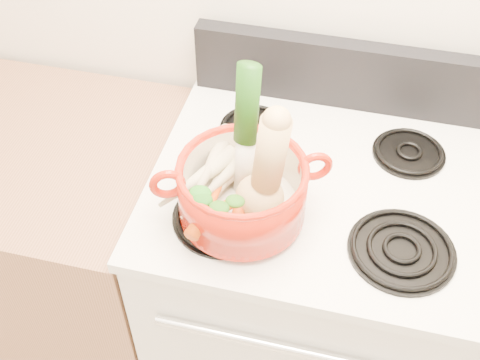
% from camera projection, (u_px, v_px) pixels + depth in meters
% --- Properties ---
extents(stove_body, '(0.76, 0.65, 0.92)m').
position_uv_depth(stove_body, '(305.00, 298.00, 1.74)').
color(stove_body, silver).
rests_on(stove_body, floor).
extents(cooktop, '(0.78, 0.67, 0.03)m').
position_uv_depth(cooktop, '(321.00, 186.00, 1.39)').
color(cooktop, silver).
rests_on(cooktop, stove_body).
extents(control_backsplash, '(0.76, 0.05, 0.18)m').
position_uv_depth(control_backsplash, '(342.00, 74.00, 1.52)').
color(control_backsplash, black).
rests_on(control_backsplash, cooktop).
extents(oven_handle, '(0.60, 0.02, 0.02)m').
position_uv_depth(oven_handle, '(290.00, 349.00, 1.28)').
color(oven_handle, silver).
rests_on(oven_handle, stove_body).
extents(burner_front_left, '(0.22, 0.22, 0.02)m').
position_uv_depth(burner_front_left, '(224.00, 216.00, 1.30)').
color(burner_front_left, black).
rests_on(burner_front_left, cooktop).
extents(burner_front_right, '(0.22, 0.22, 0.02)m').
position_uv_depth(burner_front_right, '(402.00, 249.00, 1.24)').
color(burner_front_right, black).
rests_on(burner_front_right, cooktop).
extents(burner_back_left, '(0.17, 0.17, 0.02)m').
position_uv_depth(burner_back_left, '(254.00, 127.00, 1.50)').
color(burner_back_left, black).
rests_on(burner_back_left, cooktop).
extents(burner_back_right, '(0.17, 0.17, 0.02)m').
position_uv_depth(burner_back_right, '(409.00, 152.00, 1.44)').
color(burner_back_right, black).
rests_on(burner_back_right, cooktop).
extents(dutch_oven, '(0.35, 0.35, 0.13)m').
position_uv_depth(dutch_oven, '(242.00, 190.00, 1.25)').
color(dutch_oven, '#AA1A0A').
rests_on(dutch_oven, burner_front_left).
extents(pot_handle_left, '(0.08, 0.05, 0.07)m').
position_uv_depth(pot_handle_left, '(167.00, 184.00, 1.20)').
color(pot_handle_left, '#AA1A0A').
rests_on(pot_handle_left, dutch_oven).
extents(pot_handle_right, '(0.08, 0.05, 0.07)m').
position_uv_depth(pot_handle_right, '(315.00, 166.00, 1.23)').
color(pot_handle_right, '#AA1A0A').
rests_on(pot_handle_right, dutch_oven).
extents(squash, '(0.13, 0.11, 0.26)m').
position_uv_depth(squash, '(261.00, 168.00, 1.17)').
color(squash, tan).
rests_on(squash, dutch_oven).
extents(leek, '(0.06, 0.09, 0.32)m').
position_uv_depth(leek, '(246.00, 131.00, 1.20)').
color(leek, silver).
rests_on(leek, dutch_oven).
extents(ginger, '(0.10, 0.08, 0.05)m').
position_uv_depth(ginger, '(254.00, 169.00, 1.31)').
color(ginger, '#D1BA80').
rests_on(ginger, dutch_oven).
extents(parsnip_0, '(0.10, 0.25, 0.07)m').
position_uv_depth(parsnip_0, '(223.00, 173.00, 1.30)').
color(parsnip_0, beige).
rests_on(parsnip_0, dutch_oven).
extents(parsnip_1, '(0.15, 0.22, 0.07)m').
position_uv_depth(parsnip_1, '(219.00, 184.00, 1.27)').
color(parsnip_1, '#F0E2C3').
rests_on(parsnip_1, dutch_oven).
extents(parsnip_2, '(0.09, 0.21, 0.06)m').
position_uv_depth(parsnip_2, '(225.00, 177.00, 1.28)').
color(parsnip_2, beige).
rests_on(parsnip_2, dutch_oven).
extents(parsnip_3, '(0.16, 0.19, 0.06)m').
position_uv_depth(parsnip_3, '(198.00, 177.00, 1.27)').
color(parsnip_3, '#EBE6C0').
rests_on(parsnip_3, dutch_oven).
extents(parsnip_4, '(0.13, 0.20, 0.06)m').
position_uv_depth(parsnip_4, '(228.00, 172.00, 1.27)').
color(parsnip_4, beige).
rests_on(parsnip_4, dutch_oven).
extents(parsnip_5, '(0.07, 0.22, 0.06)m').
position_uv_depth(parsnip_5, '(210.00, 166.00, 1.28)').
color(parsnip_5, beige).
rests_on(parsnip_5, dutch_oven).
extents(carrot_0, '(0.09, 0.16, 0.04)m').
position_uv_depth(carrot_0, '(240.00, 216.00, 1.22)').
color(carrot_0, red).
rests_on(carrot_0, dutch_oven).
extents(carrot_1, '(0.06, 0.16, 0.05)m').
position_uv_depth(carrot_1, '(208.00, 209.00, 1.23)').
color(carrot_1, red).
rests_on(carrot_1, dutch_oven).
extents(carrot_2, '(0.04, 0.16, 0.04)m').
position_uv_depth(carrot_2, '(241.00, 197.00, 1.25)').
color(carrot_2, '#CB400A').
rests_on(carrot_2, dutch_oven).
extents(carrot_3, '(0.14, 0.13, 0.05)m').
position_uv_depth(carrot_3, '(236.00, 203.00, 1.23)').
color(carrot_3, '#CE450A').
rests_on(carrot_3, dutch_oven).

